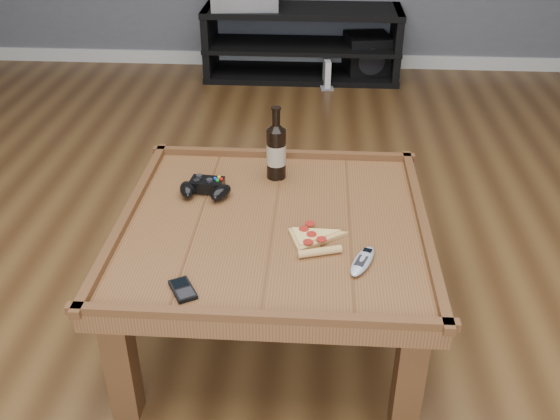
# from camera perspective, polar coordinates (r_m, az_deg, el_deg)

# --- Properties ---
(ground) EXTENTS (6.00, 6.00, 0.00)m
(ground) POSITION_cam_1_polar(r_m,az_deg,el_deg) (2.32, -0.53, -10.55)
(ground) COLOR #402712
(ground) RESTS_ON ground
(baseboard) EXTENTS (5.00, 0.02, 0.10)m
(baseboard) POSITION_cam_1_polar(r_m,az_deg,el_deg) (4.95, 2.08, 13.56)
(baseboard) COLOR silver
(baseboard) RESTS_ON ground
(coffee_table) EXTENTS (1.03, 1.03, 0.48)m
(coffee_table) POSITION_cam_1_polar(r_m,az_deg,el_deg) (2.08, -0.59, -2.47)
(coffee_table) COLOR #5A3019
(coffee_table) RESTS_ON ground
(media_console) EXTENTS (1.40, 0.45, 0.50)m
(media_console) POSITION_cam_1_polar(r_m,az_deg,el_deg) (4.66, 2.02, 14.97)
(media_console) COLOR black
(media_console) RESTS_ON ground
(beer_bottle) EXTENTS (0.07, 0.07, 0.27)m
(beer_bottle) POSITION_cam_1_polar(r_m,az_deg,el_deg) (2.27, -0.35, 5.52)
(beer_bottle) COLOR black
(beer_bottle) RESTS_ON coffee_table
(game_controller) EXTENTS (0.21, 0.14, 0.06)m
(game_controller) POSITION_cam_1_polar(r_m,az_deg,el_deg) (2.20, -6.85, 2.00)
(game_controller) COLOR black
(game_controller) RESTS_ON coffee_table
(pizza_slice) EXTENTS (0.21, 0.28, 0.03)m
(pizza_slice) POSITION_cam_1_polar(r_m,az_deg,el_deg) (1.95, 3.00, -2.65)
(pizza_slice) COLOR tan
(pizza_slice) RESTS_ON coffee_table
(smartphone) EXTENTS (0.10, 0.12, 0.01)m
(smartphone) POSITION_cam_1_polar(r_m,az_deg,el_deg) (1.76, -8.87, -7.19)
(smartphone) COLOR black
(smartphone) RESTS_ON coffee_table
(remote_control) EXTENTS (0.11, 0.17, 0.02)m
(remote_control) POSITION_cam_1_polar(r_m,az_deg,el_deg) (1.86, 7.55, -4.64)
(remote_control) COLOR #9EA2AB
(remote_control) RESTS_ON coffee_table
(subwoofer) EXTENTS (0.36, 0.36, 0.30)m
(subwoofer) POSITION_cam_1_polar(r_m,az_deg,el_deg) (4.74, 7.93, 13.81)
(subwoofer) COLOR black
(subwoofer) RESTS_ON ground
(game_console) EXTENTS (0.11, 0.17, 0.20)m
(game_console) POSITION_cam_1_polar(r_m,az_deg,el_deg) (4.50, 4.28, 12.23)
(game_console) COLOR gray
(game_console) RESTS_ON ground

